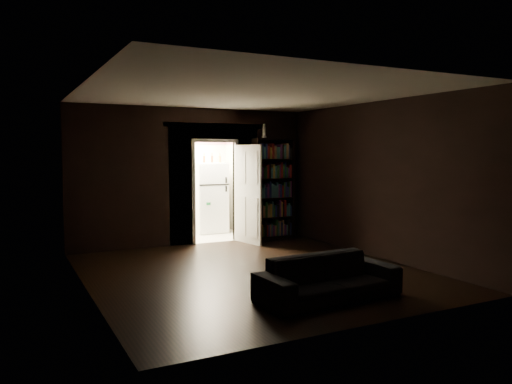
{
  "coord_description": "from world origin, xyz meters",
  "views": [
    {
      "loc": [
        -3.5,
        -6.93,
        1.89
      ],
      "look_at": [
        0.52,
        0.9,
        1.19
      ],
      "focal_mm": 35.0,
      "sensor_mm": 36.0,
      "label": 1
    }
  ],
  "objects": [
    {
      "name": "sofa",
      "position": [
        0.21,
        -1.74,
        0.37
      ],
      "size": [
        1.94,
        0.93,
        0.73
      ],
      "primitive_type": "imported",
      "rotation": [
        0.0,
        0.0,
        0.06
      ],
      "color": "black",
      "rests_on": "ground"
    },
    {
      "name": "room_walls",
      "position": [
        -0.01,
        1.07,
        1.68
      ],
      "size": [
        5.02,
        5.61,
        2.84
      ],
      "color": "black",
      "rests_on": "ground"
    },
    {
      "name": "bottles",
      "position": [
        0.95,
        4.03,
        1.77
      ],
      "size": [
        0.57,
        0.24,
        0.23
      ],
      "primitive_type": "cube",
      "rotation": [
        0.0,
        0.0,
        -0.3
      ],
      "color": "black",
      "rests_on": "refrigerator"
    },
    {
      "name": "bookshelf",
      "position": [
        1.78,
        2.55,
        1.1
      ],
      "size": [
        0.95,
        0.53,
        2.2
      ],
      "primitive_type": "cube",
      "rotation": [
        0.0,
        0.0,
        0.25
      ],
      "color": "black",
      "rests_on": "ground"
    },
    {
      "name": "refrigerator",
      "position": [
        0.87,
        4.03,
        0.82
      ],
      "size": [
        0.88,
        0.84,
        1.65
      ],
      "primitive_type": "cube",
      "rotation": [
        0.0,
        0.0,
        0.25
      ],
      "color": "white",
      "rests_on": "ground"
    },
    {
      "name": "figurine",
      "position": [
        1.54,
        2.52,
        2.35
      ],
      "size": [
        0.11,
        0.11,
        0.3
      ],
      "primitive_type": "cube",
      "rotation": [
        0.0,
        0.0,
        -0.06
      ],
      "color": "white",
      "rests_on": "bookshelf"
    },
    {
      "name": "kitchen_alcove",
      "position": [
        0.5,
        3.87,
        1.21
      ],
      "size": [
        2.2,
        1.8,
        2.6
      ],
      "color": "beige",
      "rests_on": "ground"
    },
    {
      "name": "door",
      "position": [
        1.05,
        2.31,
        1.02
      ],
      "size": [
        0.22,
        0.84,
        2.05
      ],
      "primitive_type": "cube",
      "rotation": [
        0.0,
        0.0,
        1.77
      ],
      "color": "silver",
      "rests_on": "ground"
    },
    {
      "name": "ground",
      "position": [
        0.0,
        0.0,
        0.0
      ],
      "size": [
        5.5,
        5.5,
        0.0
      ],
      "primitive_type": "plane",
      "color": "black",
      "rests_on": "ground"
    }
  ]
}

